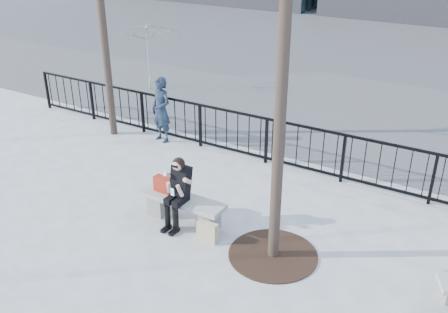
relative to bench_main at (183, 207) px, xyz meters
The scene contains 10 objects.
ground 0.30m from the bench_main, ahead, with size 120.00×120.00×0.00m, color gray.
street_surface 15.00m from the bench_main, 90.00° to the left, with size 60.00×23.00×0.01m, color #474747.
railing 3.01m from the bench_main, 90.00° to the left, with size 14.00×0.06×1.10m.
tree_grate 1.92m from the bench_main, ahead, with size 1.50×1.50×0.02m, color black.
bench_main is the anchor object (origin of this frame).
seated_woman 0.40m from the bench_main, 90.00° to the right, with size 0.50×0.64×1.34m.
handbag 0.56m from the bench_main, behind, with size 0.36×0.17×0.29m, color #A32314.
shopping_bag 0.80m from the bench_main, 22.56° to the right, with size 0.38×0.14×0.36m, color beige.
standing_man 3.87m from the bench_main, 133.08° to the left, with size 0.60×0.40×1.65m, color black.
vendor_umbrella 8.21m from the bench_main, 133.13° to the left, with size 2.34×2.39×2.14m, color yellow.
Camera 1 is at (4.72, -6.38, 5.09)m, focal length 40.00 mm.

